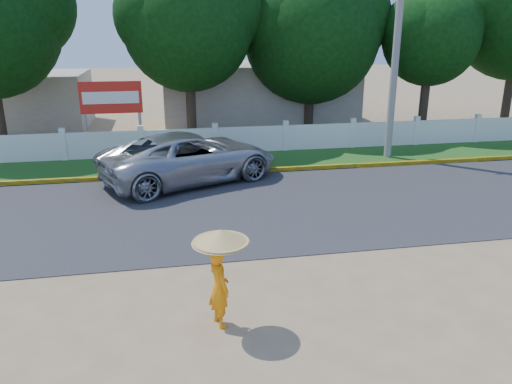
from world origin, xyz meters
TOP-DOWN VIEW (x-y plane):
  - ground at (0.00, 0.00)m, footprint 120.00×120.00m
  - road at (0.00, 4.50)m, footprint 60.00×7.00m
  - grass_verge at (0.00, 9.75)m, footprint 60.00×3.50m
  - curb at (0.00, 8.05)m, footprint 40.00×0.18m
  - fence at (0.00, 11.20)m, footprint 40.00×0.10m
  - building_near at (3.00, 18.00)m, footprint 10.00×6.00m
  - building_far at (-10.00, 19.00)m, footprint 8.00×5.00m
  - utility_pole at (6.82, 9.32)m, footprint 0.28×0.28m
  - vehicle at (-1.25, 7.48)m, footprint 6.67×4.95m
  - monk_with_parasol at (-1.27, -1.39)m, footprint 1.00×1.00m
  - billboard at (-4.14, 12.30)m, footprint 2.50×0.13m
  - tree_row at (4.16, 14.28)m, footprint 30.96×7.25m

SIDE VIEW (x-z plane):
  - ground at x=0.00m, z-range 0.00..0.00m
  - road at x=0.00m, z-range 0.00..0.02m
  - grass_verge at x=0.00m, z-range 0.00..0.03m
  - curb at x=0.00m, z-range 0.00..0.16m
  - fence at x=0.00m, z-range 0.00..1.10m
  - vehicle at x=-1.25m, z-range 0.00..1.68m
  - monk_with_parasol at x=-1.27m, z-range 0.28..2.09m
  - building_far at x=-10.00m, z-range 0.00..2.80m
  - building_near at x=3.00m, z-range 0.00..3.20m
  - billboard at x=-4.14m, z-range 0.67..3.62m
  - utility_pole at x=6.82m, z-range 0.00..7.71m
  - tree_row at x=4.16m, z-range 0.67..9.51m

